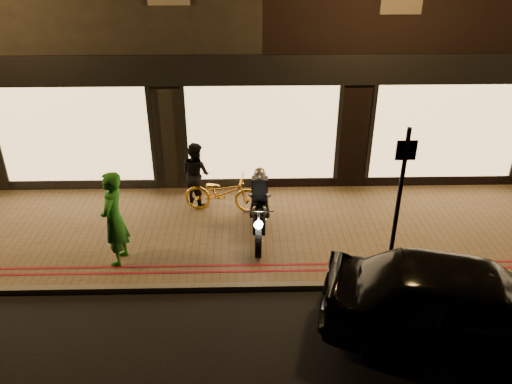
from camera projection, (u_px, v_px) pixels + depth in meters
ground at (269, 291)px, 9.32m from camera, size 90.00×90.00×0.00m
sidewalk at (264, 231)px, 11.06m from camera, size 50.00×4.00×0.12m
kerb_stone at (269, 287)px, 9.34m from camera, size 50.00×0.14×0.12m
red_kerb_lines at (267, 268)px, 9.75m from camera, size 50.00×0.26×0.01m
motorcycle at (259, 212)px, 10.46m from camera, size 0.60×1.94×1.59m
sign_post at (399, 199)px, 8.75m from camera, size 0.35×0.08×3.00m
bicycle_gold at (222, 193)px, 11.54m from camera, size 1.84×0.85×0.93m
person_green at (114, 219)px, 9.51m from camera, size 0.55×0.76×1.94m
person_dark at (196, 173)px, 11.76m from camera, size 0.94×0.94×1.54m
parked_car at (467, 306)px, 7.78m from camera, size 4.84×2.92×1.54m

